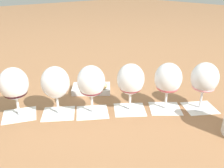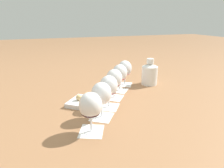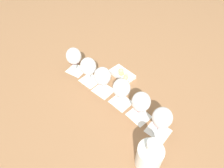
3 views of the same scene
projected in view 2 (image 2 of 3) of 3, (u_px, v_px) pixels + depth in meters
name	position (u px, v px, depth m)	size (l,w,h in m)	color
ground_plane	(112.00, 102.00, 1.13)	(8.00, 8.00, 0.00)	#936642
tasting_card_0	(125.00, 84.00, 1.43)	(0.15, 0.14, 0.00)	white
tasting_card_1	(120.00, 90.00, 1.32)	(0.15, 0.15, 0.00)	white
tasting_card_2	(114.00, 97.00, 1.20)	(0.15, 0.15, 0.00)	white
tasting_card_3	(109.00, 107.00, 1.07)	(0.15, 0.14, 0.00)	white
tasting_card_4	(102.00, 117.00, 0.96)	(0.15, 0.14, 0.00)	white
tasting_card_5	(91.00, 131.00, 0.84)	(0.14, 0.13, 0.00)	white
wine_glass_0	(125.00, 69.00, 1.40)	(0.10, 0.10, 0.17)	white
wine_glass_1	(120.00, 74.00, 1.28)	(0.10, 0.10, 0.17)	white
wine_glass_2	(114.00, 80.00, 1.16)	(0.10, 0.10, 0.17)	white
wine_glass_3	(109.00, 87.00, 1.04)	(0.10, 0.10, 0.17)	white
wine_glass_4	(101.00, 95.00, 0.93)	(0.10, 0.10, 0.17)	white
wine_glass_5	(91.00, 107.00, 0.80)	(0.10, 0.10, 0.17)	white
ceramic_vase	(150.00, 73.00, 1.41)	(0.11, 0.11, 0.19)	white
snack_dish	(79.00, 101.00, 1.11)	(0.18, 0.17, 0.06)	silver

